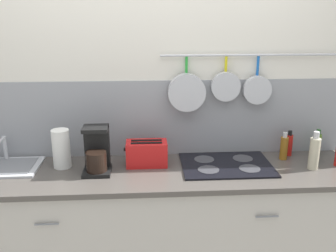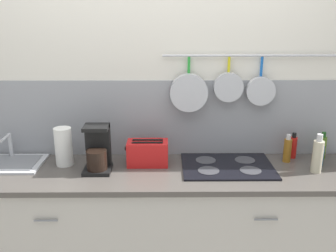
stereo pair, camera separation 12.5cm
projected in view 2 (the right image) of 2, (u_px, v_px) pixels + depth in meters
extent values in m
cube|color=silver|center=(157.00, 97.00, 2.64)|extent=(7.20, 0.06, 2.60)
cube|color=gray|center=(157.00, 117.00, 2.67)|extent=(7.20, 0.07, 0.54)
cylinder|color=#B7BABF|center=(256.00, 56.00, 2.50)|extent=(1.26, 0.02, 0.02)
cylinder|color=green|center=(189.00, 65.00, 2.52)|extent=(0.02, 0.02, 0.11)
cylinder|color=#B7BABF|center=(189.00, 93.00, 2.54)|extent=(0.26, 0.07, 0.26)
cylinder|color=gold|center=(229.00, 64.00, 2.52)|extent=(0.02, 0.02, 0.10)
cylinder|color=#B7BABF|center=(228.00, 87.00, 2.54)|extent=(0.20, 0.04, 0.20)
cylinder|color=#1959B2|center=(262.00, 67.00, 2.52)|extent=(0.02, 0.02, 0.13)
cylinder|color=#B7BABF|center=(261.00, 91.00, 2.55)|extent=(0.20, 0.04, 0.20)
cube|color=#B7B2A8|center=(157.00, 232.00, 2.57)|extent=(2.61, 0.55, 0.85)
cylinder|color=slate|center=(46.00, 221.00, 2.21)|extent=(0.14, 0.01, 0.01)
cylinder|color=slate|center=(266.00, 220.00, 2.22)|extent=(0.14, 0.01, 0.01)
cube|color=#4C4742|center=(157.00, 173.00, 2.44)|extent=(2.65, 0.59, 0.03)
cube|color=#B7BABF|center=(5.00, 164.00, 2.53)|extent=(0.51, 0.34, 0.01)
cube|color=slate|center=(5.00, 163.00, 2.53)|extent=(0.43, 0.27, 0.00)
cylinder|color=#B7BABF|center=(10.00, 146.00, 2.62)|extent=(0.03, 0.03, 0.18)
cylinder|color=#B7BABF|center=(5.00, 138.00, 2.54)|extent=(0.02, 0.13, 0.02)
cylinder|color=white|center=(64.00, 147.00, 2.50)|extent=(0.12, 0.12, 0.26)
cube|color=black|center=(98.00, 169.00, 2.43)|extent=(0.18, 0.18, 0.02)
cube|color=black|center=(98.00, 146.00, 2.45)|extent=(0.16, 0.06, 0.30)
cylinder|color=black|center=(97.00, 160.00, 2.39)|extent=(0.13, 0.13, 0.13)
cube|color=black|center=(96.00, 127.00, 2.37)|extent=(0.16, 0.14, 0.02)
cube|color=red|center=(148.00, 153.00, 2.52)|extent=(0.27, 0.15, 0.16)
cube|color=black|center=(147.00, 143.00, 2.47)|extent=(0.20, 0.03, 0.00)
cube|color=black|center=(148.00, 140.00, 2.52)|extent=(0.20, 0.03, 0.00)
cube|color=black|center=(126.00, 148.00, 2.51)|extent=(0.02, 0.02, 0.02)
cube|color=black|center=(227.00, 166.00, 2.50)|extent=(0.60, 0.44, 0.01)
cylinder|color=#38383D|center=(209.00, 171.00, 2.41)|extent=(0.14, 0.14, 0.00)
cylinder|color=#38383D|center=(251.00, 170.00, 2.41)|extent=(0.14, 0.14, 0.00)
cylinder|color=#38383D|center=(206.00, 160.00, 2.58)|extent=(0.14, 0.14, 0.00)
cylinder|color=#38383D|center=(245.00, 160.00, 2.58)|extent=(0.14, 0.14, 0.00)
cylinder|color=#8C5919|center=(287.00, 151.00, 2.56)|extent=(0.05, 0.05, 0.16)
cylinder|color=beige|center=(289.00, 137.00, 2.54)|extent=(0.03, 0.03, 0.04)
cylinder|color=red|center=(293.00, 148.00, 2.64)|extent=(0.05, 0.05, 0.15)
cylinder|color=black|center=(294.00, 135.00, 2.61)|extent=(0.03, 0.03, 0.03)
cylinder|color=#BFB799|center=(317.00, 157.00, 2.39)|extent=(0.07, 0.07, 0.21)
cylinder|color=beige|center=(320.00, 138.00, 2.35)|extent=(0.04, 0.04, 0.05)
cylinder|color=navy|center=(320.00, 156.00, 2.51)|extent=(0.04, 0.04, 0.14)
cylinder|color=black|center=(322.00, 144.00, 2.48)|extent=(0.02, 0.02, 0.03)
cylinder|color=#4C721E|center=(322.00, 148.00, 2.62)|extent=(0.05, 0.05, 0.16)
cylinder|color=#194C19|center=(324.00, 135.00, 2.59)|extent=(0.03, 0.03, 0.03)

